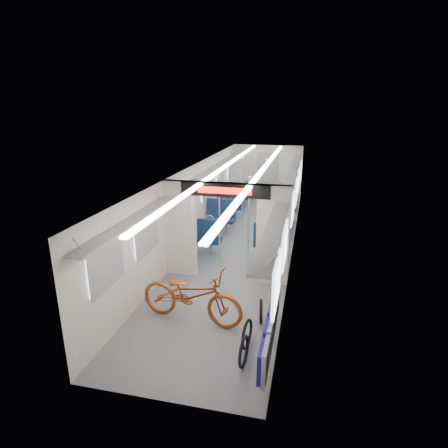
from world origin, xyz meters
name	(u,v)px	position (x,y,z in m)	size (l,w,h in m)	color
carriage	(240,199)	(0.00, -0.27, 1.50)	(12.00, 12.02, 2.31)	#515456
bicycle	(191,295)	(-0.22, -3.95, 0.54)	(0.72, 2.05, 1.08)	#9B4316
flip_bench	(270,329)	(1.35, -4.77, 0.58)	(0.12, 2.14, 0.55)	gray
bike_hoop_a	(244,353)	(0.97, -5.01, 0.23)	(0.52, 0.52, 0.05)	black
bike_hoop_b	(247,335)	(0.95, -4.55, 0.24)	(0.53, 0.53, 0.05)	black
bike_hoop_c	(261,312)	(1.07, -3.72, 0.21)	(0.47, 0.47, 0.05)	black
seat_bay_near_left	(212,223)	(-0.93, 0.28, 0.57)	(0.96, 2.31, 1.17)	#0E1E3F
seat_bay_near_right	(275,228)	(0.93, 0.32, 0.56)	(0.94, 2.22, 1.14)	#0E1E3F
seat_bay_far_left	(234,199)	(-0.93, 3.57, 0.53)	(0.89, 1.98, 1.07)	#0E1E3F
seat_bay_far_right	(284,202)	(0.93, 3.51, 0.53)	(0.89, 1.96, 1.07)	#0E1E3F
stanchion_near_left	(220,220)	(-0.35, -1.17, 1.15)	(0.04, 0.04, 2.30)	silver
stanchion_near_right	(249,222)	(0.38, -1.10, 1.15)	(0.05, 0.05, 2.30)	silver
stanchion_far_left	(243,192)	(-0.34, 2.07, 1.15)	(0.04, 0.04, 2.30)	silver
stanchion_far_right	(265,194)	(0.40, 2.00, 1.15)	(0.04, 0.04, 2.30)	silver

